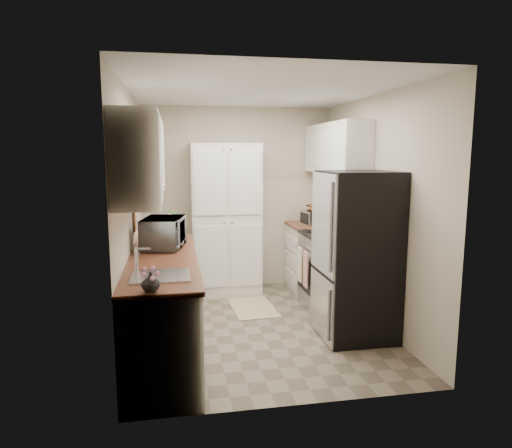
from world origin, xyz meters
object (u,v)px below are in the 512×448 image
Objects in this scene: toaster_oven at (314,218)px; pantry_cabinet at (226,219)px; refrigerator at (357,255)px; microwave at (164,233)px; electric_range at (332,271)px; wine_bottle at (164,229)px.

pantry_cabinet is at bearing 164.59° from toaster_oven.
toaster_oven is at bearing -8.92° from pantry_cabinet.
refrigerator is at bearing -97.51° from toaster_oven.
microwave is (-0.78, -1.33, 0.07)m from pantry_cabinet.
microwave is (-1.92, 0.39, 0.22)m from refrigerator.
electric_range is 2.05m from wine_bottle.
pantry_cabinet is 1.25m from wine_bottle.
refrigerator is at bearing -92.48° from electric_range.
wine_bottle is (-0.01, 0.37, -0.03)m from microwave.
electric_range is 2.09m from microwave.
pantry_cabinet is 7.78× the size of wine_bottle.
toaster_oven is (0.03, 1.54, 0.17)m from refrigerator.
toaster_oven is (1.96, 0.78, -0.03)m from wine_bottle.
electric_range is 4.39× the size of wine_bottle.
wine_bottle is (-1.93, 0.76, 0.20)m from refrigerator.
pantry_cabinet reaches higher than electric_range.
microwave is 0.37m from wine_bottle.
microwave is 2.17× the size of wine_bottle.
electric_range is 0.88m from refrigerator.
electric_range is 2.03× the size of microwave.
electric_range reaches higher than toaster_oven.
electric_range is at bearing 1.07° from wine_bottle.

